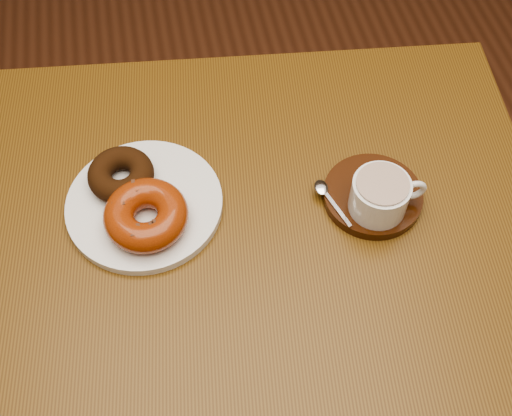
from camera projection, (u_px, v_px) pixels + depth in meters
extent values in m
plane|color=#5A2F1C|center=(289.00, 364.00, 1.67)|extent=(6.00, 6.00, 0.00)
cube|color=brown|center=(243.00, 224.00, 0.95)|extent=(0.96, 0.76, 0.03)
cylinder|color=#472B14|center=(59.00, 226.00, 1.44)|extent=(0.05, 0.05, 0.80)
cylinder|color=#472B14|center=(411.00, 202.00, 1.47)|extent=(0.05, 0.05, 0.80)
cylinder|color=white|center=(145.00, 204.00, 0.94)|extent=(0.26, 0.26, 0.01)
torus|color=black|center=(121.00, 175.00, 0.94)|extent=(0.11, 0.11, 0.04)
torus|color=#91360F|center=(146.00, 215.00, 0.89)|extent=(0.12, 0.12, 0.04)
cube|color=#482718|center=(171.00, 203.00, 0.88)|extent=(0.01, 0.01, 0.00)
cube|color=#482718|center=(168.00, 196.00, 0.89)|extent=(0.01, 0.01, 0.00)
cube|color=#482718|center=(162.00, 190.00, 0.89)|extent=(0.01, 0.01, 0.00)
cube|color=#482718|center=(154.00, 186.00, 0.90)|extent=(0.01, 0.01, 0.00)
cube|color=#482718|center=(144.00, 185.00, 0.90)|extent=(0.01, 0.01, 0.00)
cube|color=#482718|center=(134.00, 188.00, 0.90)|extent=(0.01, 0.01, 0.00)
cube|color=#482718|center=(126.00, 193.00, 0.89)|extent=(0.01, 0.01, 0.00)
cube|color=#482718|center=(119.00, 200.00, 0.88)|extent=(0.01, 0.01, 0.00)
cube|color=#482718|center=(116.00, 208.00, 0.88)|extent=(0.01, 0.01, 0.00)
cube|color=#482718|center=(117.00, 216.00, 0.87)|extent=(0.01, 0.01, 0.00)
cube|color=#482718|center=(122.00, 224.00, 0.86)|extent=(0.01, 0.01, 0.00)
cube|color=#482718|center=(129.00, 229.00, 0.86)|extent=(0.01, 0.01, 0.00)
cube|color=#482718|center=(139.00, 231.00, 0.86)|extent=(0.01, 0.01, 0.00)
cube|color=#482718|center=(149.00, 230.00, 0.86)|extent=(0.01, 0.01, 0.00)
cube|color=#482718|center=(159.00, 226.00, 0.86)|extent=(0.01, 0.01, 0.00)
cube|color=#482718|center=(166.00, 220.00, 0.87)|extent=(0.01, 0.01, 0.00)
cube|color=#482718|center=(171.00, 212.00, 0.87)|extent=(0.01, 0.01, 0.00)
cylinder|color=#311506|center=(373.00, 196.00, 0.95)|extent=(0.15, 0.15, 0.02)
cylinder|color=white|center=(379.00, 196.00, 0.90)|extent=(0.08, 0.08, 0.06)
cylinder|color=brown|center=(383.00, 184.00, 0.88)|extent=(0.07, 0.07, 0.00)
torus|color=white|center=(413.00, 190.00, 0.90)|extent=(0.04, 0.01, 0.04)
ellipsoid|color=silver|center=(321.00, 187.00, 0.94)|extent=(0.02, 0.03, 0.01)
cube|color=silver|center=(336.00, 208.00, 0.92)|extent=(0.03, 0.07, 0.00)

